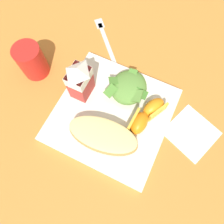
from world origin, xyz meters
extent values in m
plane|color=#C67A33|center=(0.00, 0.00, 0.00)|extent=(3.00, 3.00, 0.00)
cube|color=white|center=(0.00, 0.00, 0.01)|extent=(0.28, 0.28, 0.02)
ellipsoid|color=#B77F42|center=(-0.06, -0.01, 0.03)|extent=(0.10, 0.18, 0.03)
ellipsoid|color=brown|center=(-0.06, -0.01, 0.04)|extent=(0.09, 0.16, 0.01)
ellipsoid|color=#EAD184|center=(-0.06, -0.01, 0.05)|extent=(0.09, 0.17, 0.01)
ellipsoid|color=#5B8E3D|center=(0.08, -0.01, 0.04)|extent=(0.10, 0.09, 0.04)
cube|color=#4C8433|center=(0.11, -0.01, 0.05)|extent=(0.03, 0.03, 0.01)
cube|color=#3D7028|center=(0.07, -0.05, 0.05)|extent=(0.02, 0.03, 0.02)
cube|color=#5B8E3D|center=(0.06, -0.04, 0.05)|extent=(0.03, 0.03, 0.01)
cube|color=#4C8433|center=(0.07, 0.03, 0.05)|extent=(0.04, 0.04, 0.01)
cube|color=#5B8E3D|center=(0.06, -0.02, 0.04)|extent=(0.04, 0.04, 0.01)
cube|color=#4C8433|center=(0.04, 0.02, 0.05)|extent=(0.04, 0.03, 0.01)
cube|color=#4C8433|center=(0.07, -0.01, 0.05)|extent=(0.03, 0.04, 0.01)
cube|color=#B7332D|center=(0.02, 0.10, 0.06)|extent=(0.06, 0.04, 0.09)
cube|color=white|center=(0.02, 0.10, 0.09)|extent=(0.06, 0.04, 0.03)
pyramid|color=white|center=(0.02, 0.10, 0.12)|extent=(0.06, 0.04, 0.02)
ellipsoid|color=orange|center=(0.00, -0.07, 0.04)|extent=(0.06, 0.04, 0.04)
cube|color=gold|center=(0.00, -0.06, 0.04)|extent=(0.06, 0.01, 0.03)
ellipsoid|color=orange|center=(0.05, -0.09, 0.04)|extent=(0.07, 0.06, 0.04)
cube|color=gold|center=(0.04, -0.10, 0.04)|extent=(0.05, 0.03, 0.03)
cube|color=white|center=(0.04, -0.20, 0.00)|extent=(0.14, 0.14, 0.00)
cube|color=silver|center=(0.19, 0.11, 0.00)|extent=(0.13, 0.13, 0.01)
cube|color=silver|center=(0.26, 0.17, 0.00)|extent=(0.04, 0.04, 0.01)
cylinder|color=red|center=(0.03, 0.25, 0.05)|extent=(0.07, 0.07, 0.09)
camera|label=1|loc=(-0.16, -0.08, 0.50)|focal=33.00mm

